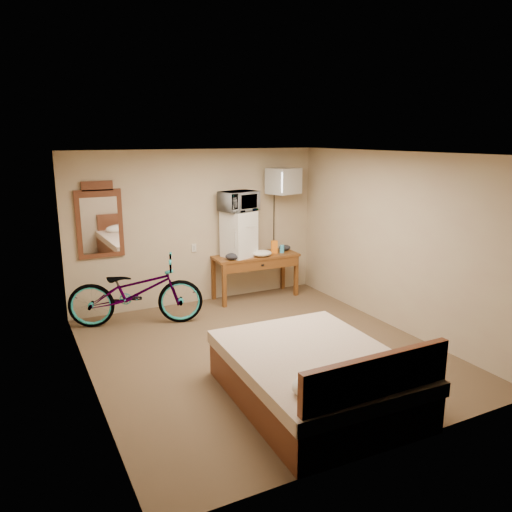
# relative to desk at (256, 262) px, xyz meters

# --- Properties ---
(room) EXTENTS (4.60, 4.64, 2.50)m
(room) POSITION_rel_desk_xyz_m (-0.92, -2.00, 0.61)
(room) COLOR #4B3625
(room) RESTS_ON ground
(desk) EXTENTS (1.47, 0.62, 0.75)m
(desk) POSITION_rel_desk_xyz_m (0.00, 0.00, 0.00)
(desk) COLOR brown
(desk) RESTS_ON floor
(mini_fridge) EXTENTS (0.58, 0.57, 0.76)m
(mini_fridge) POSITION_rel_desk_xyz_m (-0.29, 0.06, 0.49)
(mini_fridge) COLOR silver
(mini_fridge) RESTS_ON desk
(microwave) EXTENTS (0.67, 0.54, 0.33)m
(microwave) POSITION_rel_desk_xyz_m (-0.29, 0.06, 1.03)
(microwave) COLOR silver
(microwave) RESTS_ON mini_fridge
(snack_bag) EXTENTS (0.12, 0.10, 0.22)m
(snack_bag) POSITION_rel_desk_xyz_m (0.34, -0.00, 0.22)
(snack_bag) COLOR orange
(snack_bag) RESTS_ON desk
(blue_cup) EXTENTS (0.08, 0.08, 0.13)m
(blue_cup) POSITION_rel_desk_xyz_m (0.48, -0.03, 0.18)
(blue_cup) COLOR #42B0E1
(blue_cup) RESTS_ON desk
(cloth_cream) EXTENTS (0.34, 0.26, 0.10)m
(cloth_cream) POSITION_rel_desk_xyz_m (0.05, -0.12, 0.16)
(cloth_cream) COLOR white
(cloth_cream) RESTS_ON desk
(cloth_dark_a) EXTENTS (0.29, 0.22, 0.11)m
(cloth_dark_a) POSITION_rel_desk_xyz_m (-0.46, -0.10, 0.17)
(cloth_dark_a) COLOR black
(cloth_dark_a) RESTS_ON desk
(cloth_dark_b) EXTENTS (0.21, 0.17, 0.10)m
(cloth_dark_b) POSITION_rel_desk_xyz_m (0.61, 0.10, 0.16)
(cloth_dark_b) COLOR black
(cloth_dark_b) RESTS_ON desk
(crt_television) EXTENTS (0.59, 0.64, 0.43)m
(crt_television) POSITION_rel_desk_xyz_m (0.52, 0.02, 1.33)
(crt_television) COLOR black
(crt_television) RESTS_ON room
(wall_mirror) EXTENTS (0.67, 0.04, 1.14)m
(wall_mirror) POSITION_rel_desk_xyz_m (-2.46, 0.27, 0.84)
(wall_mirror) COLOR #5D301A
(wall_mirror) RESTS_ON room
(bicycle) EXTENTS (2.03, 1.23, 1.01)m
(bicycle) POSITION_rel_desk_xyz_m (-2.12, -0.31, -0.13)
(bicycle) COLOR black
(bicycle) RESTS_ON floor
(bed) EXTENTS (1.67, 2.16, 0.90)m
(bed) POSITION_rel_desk_xyz_m (-1.01, -3.37, -0.35)
(bed) COLOR #5D301A
(bed) RESTS_ON floor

